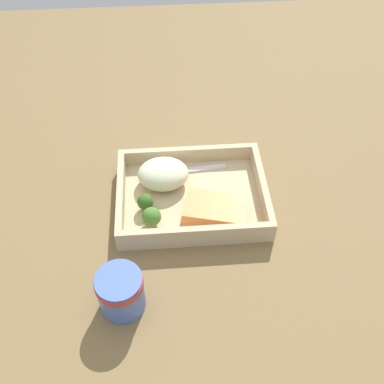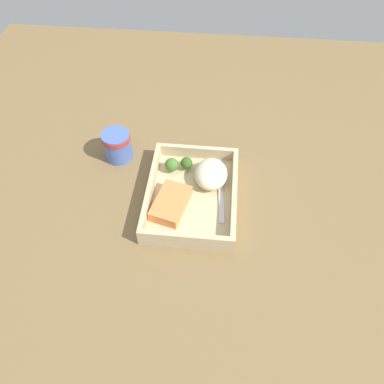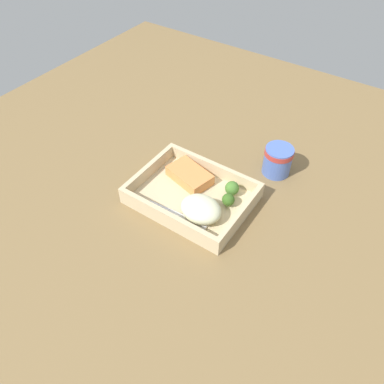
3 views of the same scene
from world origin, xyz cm
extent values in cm
cube|color=brown|center=(0.00, 0.00, -1.00)|extent=(160.00, 160.00, 2.00)
cube|color=#C5B088|center=(0.00, 0.00, 0.60)|extent=(28.06, 21.28, 1.20)
cube|color=#C5B088|center=(0.00, -10.04, 2.92)|extent=(28.06, 1.20, 3.44)
cube|color=#C5B088|center=(0.00, 10.04, 2.92)|extent=(28.06, 1.20, 3.44)
cube|color=#C5B088|center=(-13.43, 0.00, 2.92)|extent=(1.20, 18.88, 3.44)
cube|color=#C5B088|center=(13.43, 0.00, 2.92)|extent=(1.20, 18.88, 3.44)
cube|color=#E58646|center=(-3.85, 4.60, 2.61)|extent=(12.44, 9.34, 2.82)
ellipsoid|color=beige|center=(5.30, -4.17, 3.72)|extent=(9.84, 8.05, 5.03)
cylinder|color=#7D9D5D|center=(7.69, 5.94, 1.85)|extent=(1.32, 1.32, 1.29)
sphere|color=#45742B|center=(7.69, 5.94, 3.45)|extent=(3.47, 3.47, 3.47)
cylinder|color=#86A15E|center=(8.80, 2.26, 1.83)|extent=(1.15, 1.15, 1.25)
sphere|color=#355B1D|center=(8.80, 2.26, 3.29)|extent=(3.03, 3.03, 3.03)
cube|color=silver|center=(-1.26, -7.12, 1.42)|extent=(12.45, 2.11, 0.44)
cube|color=silver|center=(6.61, -6.48, 1.42)|extent=(3.57, 2.47, 0.44)
cylinder|color=#4B69BA|center=(12.65, 20.89, 3.92)|extent=(7.25, 7.25, 7.84)
cylinder|color=#B23833|center=(12.65, 20.89, 6.74)|extent=(7.47, 7.47, 1.41)
camera|label=1|loc=(4.16, 55.75, 66.72)|focal=42.00mm
camera|label=2|loc=(-56.16, -5.60, 72.01)|focal=35.00mm
camera|label=3|loc=(35.47, -52.27, 67.69)|focal=35.00mm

